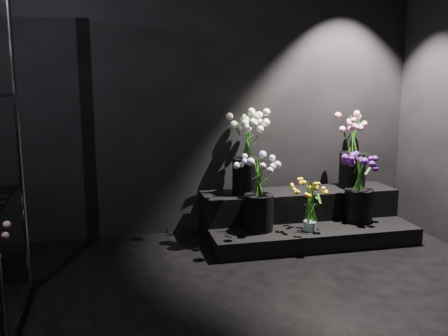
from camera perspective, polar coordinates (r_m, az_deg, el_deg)
name	(u,v)px	position (r m, az deg, el deg)	size (l,w,h in m)	color
floor	(275,333)	(3.07, 5.86, -18.27)	(4.00, 4.00, 0.00)	black
wall_back	(207,83)	(4.62, -2.01, 9.67)	(4.00, 4.00, 0.00)	black
display_riser	(303,218)	(4.70, 9.00, -5.68)	(1.84, 0.82, 0.41)	black
bouquet_orange_bells	(311,202)	(4.33, 9.86, -3.88)	(0.35, 0.35, 0.47)	white
bouquet_lilac	(259,188)	(4.26, 4.00, -2.26)	(0.41, 0.41, 0.65)	black
bouquet_purple	(359,186)	(4.67, 15.20, -1.95)	(0.32, 0.32, 0.64)	black
bouquet_cream_roses	(247,147)	(4.49, 2.66, 2.43)	(0.48, 0.48, 0.73)	black
bouquet_pink_roses	(353,148)	(4.92, 14.57, 2.27)	(0.43, 0.43, 0.68)	black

